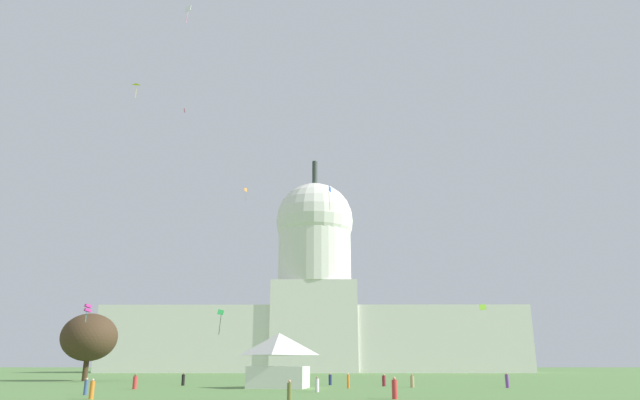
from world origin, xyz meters
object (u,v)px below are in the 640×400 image
(person_maroon_front_left, at_px, (384,381))
(kite_white_high, at_px, (188,10))
(person_orange_near_tent, at_px, (92,390))
(kite_yellow_high, at_px, (136,85))
(person_denim_mid_right, at_px, (86,387))
(person_olive_back_right, at_px, (289,392))
(person_red_edge_west, at_px, (395,389))
(kite_blue_mid, at_px, (330,192))
(event_tent, at_px, (279,359))
(capitol_building, at_px, (314,306))
(tree_west_near, at_px, (89,337))
(person_black_edge_east, at_px, (183,380))
(person_purple_mid_center, at_px, (507,381))
(kite_orange_high, at_px, (246,191))
(kite_lime_low, at_px, (483,308))
(person_orange_mid_left, at_px, (348,381))
(kite_pink_high, at_px, (185,110))
(person_red_back_left, at_px, (135,382))
(kite_magenta_low, at_px, (88,308))
(person_navy_lawn_far_right, at_px, (330,380))
(person_white_front_right, at_px, (317,385))
(person_tan_near_tree_east, at_px, (412,381))
(kite_green_low, at_px, (220,316))

(person_maroon_front_left, height_order, kite_white_high, kite_white_high)
(person_orange_near_tent, relative_size, kite_yellow_high, 0.49)
(person_denim_mid_right, xyz_separation_m, person_olive_back_right, (19.69, -10.32, 0.07))
(person_red_edge_west, distance_m, person_orange_near_tent, 25.11)
(person_maroon_front_left, bearing_deg, kite_blue_mid, -103.58)
(event_tent, bearing_deg, capitol_building, 96.70)
(tree_west_near, xyz_separation_m, person_black_edge_east, (21.28, -19.30, -6.34))
(tree_west_near, height_order, person_orange_near_tent, tree_west_near)
(person_purple_mid_center, height_order, kite_orange_high, kite_orange_high)
(person_maroon_front_left, bearing_deg, kite_lime_low, 162.78)
(person_orange_mid_left, height_order, kite_pink_high, kite_pink_high)
(event_tent, bearing_deg, kite_white_high, -163.35)
(person_orange_near_tent, relative_size, person_red_back_left, 0.97)
(capitol_building, relative_size, kite_magenta_low, 47.66)
(event_tent, bearing_deg, person_navy_lawn_far_right, 65.42)
(person_red_back_left, bearing_deg, person_orange_near_tent, 157.97)
(person_denim_mid_right, distance_m, person_red_edge_west, 28.75)
(person_orange_mid_left, xyz_separation_m, kite_lime_low, (22.52, 20.32, 10.48))
(person_orange_near_tent, height_order, kite_yellow_high, kite_yellow_high)
(person_purple_mid_center, relative_size, kite_orange_high, 0.47)
(tree_west_near, height_order, kite_magenta_low, kite_magenta_low)
(person_olive_back_right, relative_size, kite_lime_low, 0.67)
(person_white_front_right, distance_m, person_red_back_left, 22.05)
(person_orange_mid_left, height_order, kite_white_high, kite_white_high)
(event_tent, xyz_separation_m, kite_lime_low, (30.85, 20.04, 8.00))
(person_orange_mid_left, height_order, person_maroon_front_left, person_orange_mid_left)
(person_maroon_front_left, bearing_deg, person_tan_near_tree_east, 72.70)
(person_tan_near_tree_east, relative_size, person_red_back_left, 0.94)
(person_red_edge_west, distance_m, person_olive_back_right, 9.59)
(person_olive_back_right, bearing_deg, person_orange_near_tent, 77.47)
(person_tan_near_tree_east, xyz_separation_m, person_orange_near_tent, (-30.07, -23.02, 0.04))
(person_black_edge_east, height_order, kite_lime_low, kite_lime_low)
(person_black_edge_east, height_order, kite_yellow_high, kite_yellow_high)
(person_navy_lawn_far_right, distance_m, kite_yellow_high, 75.44)
(kite_yellow_high, bearing_deg, kite_blue_mid, -38.35)
(person_denim_mid_right, distance_m, person_tan_near_tree_east, 37.18)
(person_navy_lawn_far_right, xyz_separation_m, person_black_edge_east, (-19.62, -2.13, 0.04))
(person_orange_mid_left, xyz_separation_m, person_red_edge_west, (2.98, -20.43, -0.01))
(person_red_edge_west, bearing_deg, kite_magenta_low, 154.01)
(person_black_edge_east, xyz_separation_m, kite_white_high, (-0.48, -9.90, 50.25))
(person_white_front_right, relative_size, kite_lime_low, 0.62)
(person_tan_near_tree_east, height_order, person_black_edge_east, person_black_edge_east)
(event_tent, bearing_deg, person_red_back_left, -162.84)
(person_navy_lawn_far_right, bearing_deg, kite_yellow_high, 15.36)
(kite_lime_low, height_order, kite_orange_high, kite_orange_high)
(capitol_building, relative_size, person_red_back_left, 80.16)
(kite_magenta_low, bearing_deg, person_tan_near_tree_east, -148.13)
(person_navy_lawn_far_right, xyz_separation_m, kite_green_low, (-15.96, 2.57, 8.79))
(person_orange_mid_left, height_order, person_denim_mid_right, person_orange_mid_left)
(tree_west_near, relative_size, kite_magenta_low, 4.65)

